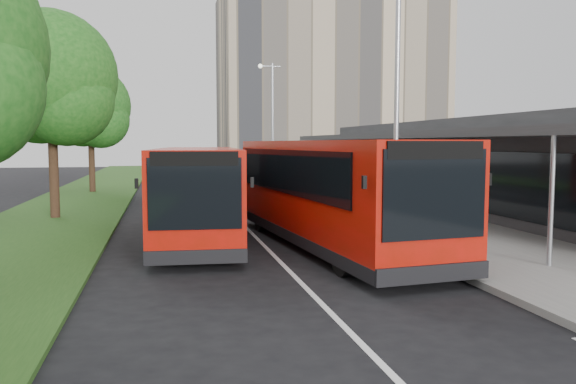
% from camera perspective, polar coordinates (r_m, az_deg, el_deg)
% --- Properties ---
extents(ground, '(120.00, 120.00, 0.00)m').
position_cam_1_polar(ground, '(14.83, -1.26, -6.67)').
color(ground, black).
rests_on(ground, ground).
extents(pavement, '(5.00, 80.00, 0.15)m').
position_cam_1_polar(pavement, '(35.49, 1.91, 0.27)').
color(pavement, slate).
rests_on(pavement, ground).
extents(grass_verge, '(5.00, 80.00, 0.10)m').
position_cam_1_polar(grass_verge, '(34.62, -19.41, -0.17)').
color(grass_verge, '#214817').
rests_on(grass_verge, ground).
extents(lane_centre_line, '(0.12, 70.00, 0.01)m').
position_cam_1_polar(lane_centre_line, '(29.53, -6.98, -0.85)').
color(lane_centre_line, silver).
rests_on(lane_centre_line, ground).
extents(kerb_dashes, '(0.12, 56.00, 0.01)m').
position_cam_1_polar(kerb_dashes, '(33.94, -2.09, -0.06)').
color(kerb_dashes, silver).
rests_on(kerb_dashes, ground).
extents(office_block, '(22.00, 12.00, 18.00)m').
position_cam_1_polar(office_block, '(59.02, 4.16, 10.82)').
color(office_block, tan).
rests_on(office_block, ground).
extents(station_building, '(7.70, 26.00, 4.00)m').
position_cam_1_polar(station_building, '(26.14, 19.07, 2.63)').
color(station_building, '#28292B').
rests_on(station_building, ground).
extents(tree_mid, '(5.03, 5.03, 8.08)m').
position_cam_1_polar(tree_mid, '(23.77, -22.98, 9.96)').
color(tree_mid, black).
rests_on(tree_mid, ground).
extents(tree_far, '(4.70, 4.70, 7.55)m').
position_cam_1_polar(tree_far, '(35.59, -19.46, 7.74)').
color(tree_far, black).
rests_on(tree_far, ground).
extents(lamp_post_near, '(1.44, 0.28, 8.00)m').
position_cam_1_polar(lamp_post_near, '(17.75, 10.76, 10.47)').
color(lamp_post_near, '#989BA0').
rests_on(lamp_post_near, pavement).
extents(lamp_post_far, '(1.44, 0.28, 8.00)m').
position_cam_1_polar(lamp_post_far, '(36.94, -1.71, 7.66)').
color(lamp_post_far, '#989BA0').
rests_on(lamp_post_far, pavement).
extents(bus_main, '(3.77, 11.02, 3.06)m').
position_cam_1_polar(bus_main, '(16.19, 4.32, -0.07)').
color(bus_main, '#B81109').
rests_on(bus_main, ground).
extents(bus_second, '(3.28, 10.17, 2.83)m').
position_cam_1_polar(bus_second, '(17.96, -9.10, 0.00)').
color(bus_second, '#B81109').
rests_on(bus_second, ground).
extents(litter_bin, '(0.65, 0.65, 1.02)m').
position_cam_1_polar(litter_bin, '(26.92, 4.92, 0.00)').
color(litter_bin, '#392217').
rests_on(litter_bin, pavement).
extents(bollard, '(0.18, 0.18, 0.94)m').
position_cam_1_polar(bollard, '(33.37, 0.15, 0.92)').
color(bollard, '#FFFA0D').
rests_on(bollard, pavement).
extents(car_near, '(2.44, 4.08, 1.30)m').
position_cam_1_polar(car_near, '(51.52, -7.21, 2.35)').
color(car_near, '#5B110D').
rests_on(car_near, ground).
extents(car_far, '(1.82, 3.99, 1.27)m').
position_cam_1_polar(car_far, '(57.54, -11.10, 2.55)').
color(car_far, navy).
rests_on(car_far, ground).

